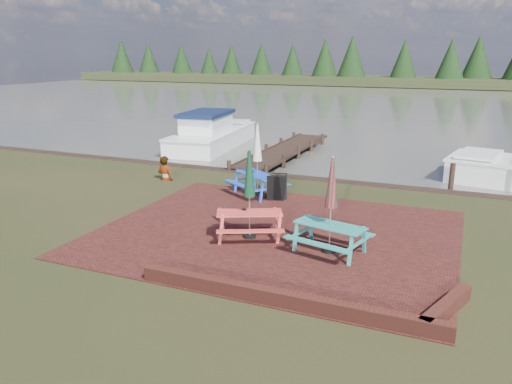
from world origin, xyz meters
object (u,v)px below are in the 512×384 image
at_px(picnic_table_red, 250,208).
at_px(person, 164,156).
at_px(picnic_table_blue, 257,171).
at_px(picnic_table_teal, 330,220).
at_px(boat_jetty, 212,135).
at_px(chalkboard, 277,187).
at_px(jetty, 284,150).

height_order(picnic_table_red, person, picnic_table_red).
relative_size(picnic_table_blue, person, 1.33).
bearing_deg(picnic_table_teal, boat_jetty, 142.23).
height_order(picnic_table_teal, picnic_table_blue, picnic_table_blue).
height_order(picnic_table_teal, picnic_table_red, picnic_table_teal).
xyz_separation_m(picnic_table_blue, boat_jetty, (-5.94, 7.99, -0.40)).
distance_m(chalkboard, jetty, 7.89).
distance_m(picnic_table_red, chalkboard, 3.43).
bearing_deg(jetty, person, -108.96).
height_order(picnic_table_teal, chalkboard, picnic_table_teal).
distance_m(picnic_table_blue, chalkboard, 0.98).
bearing_deg(person, picnic_table_red, 147.11).
xyz_separation_m(picnic_table_red, jetty, (-3.00, 10.86, -0.69)).
distance_m(picnic_table_teal, person, 8.59).
bearing_deg(boat_jetty, jetty, -18.39).
bearing_deg(picnic_table_blue, chalkboard, 8.36).
distance_m(picnic_table_red, picnic_table_blue, 3.98).
bearing_deg(jetty, picnic_table_blue, -77.06).
height_order(boat_jetty, person, person).
bearing_deg(picnic_table_teal, jetty, 128.73).
relative_size(picnic_table_teal, person, 1.29).
xyz_separation_m(picnic_table_teal, person, (-7.38, 4.38, 0.09)).
relative_size(boat_jetty, person, 4.20).
distance_m(picnic_table_blue, boat_jetty, 9.96).
bearing_deg(boat_jetty, person, -81.87).
height_order(chalkboard, jetty, chalkboard).
xyz_separation_m(picnic_table_teal, boat_jetty, (-9.41, 11.86, -0.38)).
distance_m(jetty, person, 7.03).
height_order(picnic_table_teal, boat_jetty, picnic_table_teal).
bearing_deg(person, chalkboard, 175.47).
height_order(picnic_table_blue, person, picnic_table_blue).
bearing_deg(picnic_table_red, chalkboard, 73.36).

